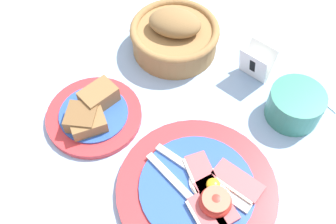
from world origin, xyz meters
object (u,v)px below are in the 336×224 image
at_px(bread_plate, 93,114).
at_px(number_card, 256,63).
at_px(bread_basket, 175,35).
at_px(sugar_cup, 295,105).
at_px(breakfast_plate, 200,190).

relative_size(bread_plate, number_card, 2.41).
height_order(bread_plate, bread_basket, bread_basket).
distance_m(sugar_cup, bread_basket, 0.28).
bearing_deg(bread_basket, sugar_cup, -6.17).
height_order(breakfast_plate, bread_plate, bread_plate).
distance_m(bread_plate, sugar_cup, 0.37).
bearing_deg(number_card, breakfast_plate, -75.04).
distance_m(breakfast_plate, bread_plate, 0.24).
distance_m(bread_plate, bread_basket, 0.24).
relative_size(bread_plate, bread_basket, 0.97).
xyz_separation_m(bread_plate, number_card, (0.21, 0.25, 0.02)).
bearing_deg(bread_plate, bread_basket, 81.65).
xyz_separation_m(breakfast_plate, sugar_cup, (0.07, 0.23, 0.02)).
height_order(breakfast_plate, bread_basket, bread_basket).
relative_size(sugar_cup, bread_basket, 0.55).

